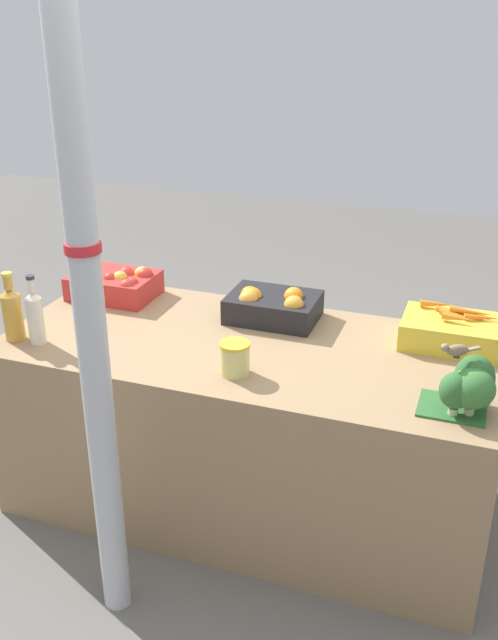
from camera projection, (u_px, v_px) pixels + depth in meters
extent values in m
plane|color=#605E59|center=(249.00, 499.00, 3.12)|extent=(10.00, 10.00, 0.00)
cube|color=#937551|center=(249.00, 425.00, 2.96)|extent=(1.94, 0.88, 0.76)
cylinder|color=#B7BABF|center=(86.00, 283.00, 2.08)|extent=(0.10, 0.10, 2.48)
cylinder|color=red|center=(83.00, 247.00, 2.04)|extent=(0.11, 0.11, 0.03)
cube|color=red|center=(114.00, 285.00, 3.23)|extent=(0.37, 0.27, 0.11)
sphere|color=red|center=(132.00, 285.00, 3.12)|extent=(0.06, 0.06, 0.06)
sphere|color=gold|center=(88.00, 277.00, 3.19)|extent=(0.07, 0.07, 0.07)
sphere|color=gold|center=(84.00, 278.00, 3.20)|extent=(0.08, 0.08, 0.08)
sphere|color=gold|center=(120.00, 279.00, 3.18)|extent=(0.07, 0.07, 0.07)
sphere|color=red|center=(110.00, 279.00, 3.18)|extent=(0.06, 0.06, 0.06)
sphere|color=red|center=(145.00, 276.00, 3.20)|extent=(0.08, 0.08, 0.08)
sphere|color=red|center=(127.00, 287.00, 3.10)|extent=(0.08, 0.08, 0.08)
sphere|color=gold|center=(142.00, 274.00, 3.21)|extent=(0.07, 0.07, 0.07)
sphere|color=red|center=(127.00, 275.00, 3.22)|extent=(0.08, 0.08, 0.08)
sphere|color=red|center=(80.00, 278.00, 3.20)|extent=(0.07, 0.07, 0.07)
cube|color=black|center=(273.00, 307.00, 3.00)|extent=(0.37, 0.27, 0.11)
sphere|color=orange|center=(294.00, 306.00, 2.89)|extent=(0.08, 0.08, 0.08)
sphere|color=orange|center=(250.00, 295.00, 3.00)|extent=(0.08, 0.08, 0.08)
sphere|color=orange|center=(253.00, 297.00, 2.98)|extent=(0.08, 0.08, 0.08)
sphere|color=orange|center=(249.00, 300.00, 2.96)|extent=(0.09, 0.09, 0.09)
sphere|color=orange|center=(294.00, 297.00, 2.97)|extent=(0.08, 0.08, 0.08)
cube|color=gold|center=(451.00, 332.00, 2.78)|extent=(0.37, 0.27, 0.11)
cone|color=orange|center=(456.00, 312.00, 2.79)|extent=(0.16, 0.06, 0.02)
cone|color=orange|center=(459.00, 318.00, 2.71)|extent=(0.13, 0.04, 0.03)
cone|color=orange|center=(459.00, 316.00, 2.76)|extent=(0.16, 0.08, 0.03)
cone|color=orange|center=(478.00, 315.00, 2.78)|extent=(0.17, 0.07, 0.02)
cone|color=orange|center=(471.00, 314.00, 2.78)|extent=(0.14, 0.03, 0.02)
cone|color=orange|center=(437.00, 304.00, 2.85)|extent=(0.14, 0.05, 0.03)
cone|color=orange|center=(482.00, 318.00, 2.74)|extent=(0.14, 0.06, 0.03)
cone|color=orange|center=(472.00, 312.00, 2.76)|extent=(0.17, 0.04, 0.03)
cube|color=#2D602D|center=(452.00, 408.00, 2.36)|extent=(0.22, 0.18, 0.01)
ellipsoid|color=#2D602D|center=(456.00, 390.00, 2.28)|extent=(0.11, 0.11, 0.12)
cylinder|color=#B2C693|center=(453.00, 411.00, 2.31)|extent=(0.03, 0.03, 0.02)
ellipsoid|color=#2D602D|center=(474.00, 378.00, 2.33)|extent=(0.13, 0.13, 0.16)
cylinder|color=#B2C693|center=(471.00, 401.00, 2.36)|extent=(0.03, 0.03, 0.02)
ellipsoid|color=#387033|center=(472.00, 388.00, 2.27)|extent=(0.15, 0.15, 0.13)
cylinder|color=#B2C693|center=(469.00, 411.00, 2.31)|extent=(0.03, 0.03, 0.02)
cylinder|color=gold|center=(13.00, 317.00, 2.80)|extent=(0.08, 0.08, 0.19)
cone|color=gold|center=(9.00, 292.00, 2.76)|extent=(0.08, 0.08, 0.03)
cylinder|color=gold|center=(8.00, 283.00, 2.74)|extent=(0.04, 0.04, 0.05)
cylinder|color=gold|center=(7.00, 274.00, 2.73)|extent=(0.04, 0.04, 0.01)
cylinder|color=beige|center=(36.00, 321.00, 2.77)|extent=(0.06, 0.06, 0.19)
cone|color=beige|center=(32.00, 295.00, 2.73)|extent=(0.06, 0.06, 0.03)
cylinder|color=beige|center=(31.00, 286.00, 2.71)|extent=(0.03, 0.03, 0.05)
cylinder|color=#2D2D33|center=(30.00, 277.00, 2.70)|extent=(0.03, 0.03, 0.01)
cylinder|color=#D1CC75|center=(235.00, 360.00, 2.56)|extent=(0.11, 0.11, 0.11)
cylinder|color=gold|center=(235.00, 345.00, 2.53)|extent=(0.11, 0.11, 0.01)
cube|color=#4C3D2D|center=(456.00, 357.00, 2.29)|extent=(0.02, 0.02, 0.01)
ellipsoid|color=#7A664C|center=(457.00, 350.00, 2.28)|extent=(0.08, 0.06, 0.04)
sphere|color=#897556|center=(445.00, 348.00, 2.27)|extent=(0.03, 0.03, 0.03)
cone|color=#4C3D28|center=(441.00, 348.00, 2.27)|extent=(0.02, 0.01, 0.01)
cube|color=#7A664C|center=(474.00, 349.00, 2.28)|extent=(0.04, 0.03, 0.01)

